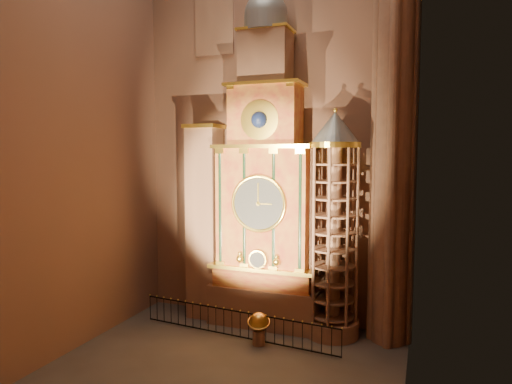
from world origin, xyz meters
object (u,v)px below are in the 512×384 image
at_px(astronomical_clock, 265,194).
at_px(iron_railing, 236,324).
at_px(portrait_tower, 205,221).
at_px(celestial_globe, 259,325).
at_px(stair_turret, 334,227).

relative_size(astronomical_clock, iron_railing, 1.65).
xyz_separation_m(portrait_tower, iron_railing, (2.72, -2.22, -4.46)).
relative_size(celestial_globe, iron_railing, 0.15).
distance_m(astronomical_clock, stair_turret, 3.78).
relative_size(portrait_tower, stair_turret, 0.94).
bearing_deg(stair_turret, portrait_tower, 177.67).
xyz_separation_m(portrait_tower, stair_turret, (6.90, -0.28, 0.12)).
bearing_deg(portrait_tower, stair_turret, -2.33).
relative_size(astronomical_clock, portrait_tower, 1.64).
bearing_deg(portrait_tower, celestial_globe, -32.43).
bearing_deg(astronomical_clock, iron_railing, -107.13).
relative_size(astronomical_clock, stair_turret, 1.55).
distance_m(portrait_tower, celestial_globe, 6.34).
bearing_deg(celestial_globe, astronomical_clock, 102.81).
relative_size(stair_turret, celestial_globe, 7.19).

